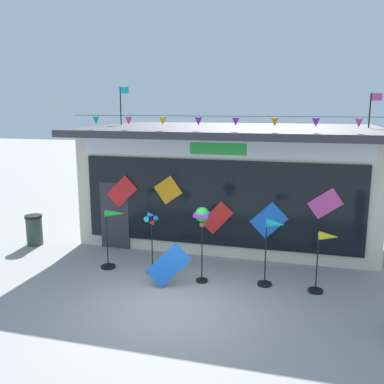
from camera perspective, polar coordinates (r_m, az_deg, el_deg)
The scene contains 9 objects.
ground_plane at distance 9.53m, azimuth -2.59°, elevation -14.89°, with size 80.00×80.00×0.00m, color #9E9B99.
kite_shop_building at distance 14.45m, azimuth 5.65°, elevation 1.73°, with size 9.10×6.35×4.88m.
wind_spinner_far_left at distance 11.34m, azimuth -10.56°, elevation -5.07°, with size 0.73×0.38×1.61m.
wind_spinner_left at distance 10.92m, azimuth -5.42°, elevation -6.07°, with size 0.34×0.32×1.61m.
wind_spinner_center_left at distance 10.17m, azimuth 1.36°, elevation -3.87°, with size 0.36×0.36×1.87m.
wind_spinner_center_right at distance 10.21m, azimuth 10.72°, elevation -6.06°, with size 0.61×0.34×1.66m.
wind_spinner_right at distance 10.18m, azimuth 17.28°, elevation -7.59°, with size 0.60×0.34×1.46m.
trash_bin at distance 14.09m, azimuth -20.31°, elevation -4.75°, with size 0.52×0.52×0.93m.
display_kite_on_ground at distance 10.22m, azimuth -3.17°, elevation -9.76°, with size 0.55×0.03×0.99m, color blue.
Camera 1 is at (2.64, -8.13, 4.22)m, focal length 39.95 mm.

